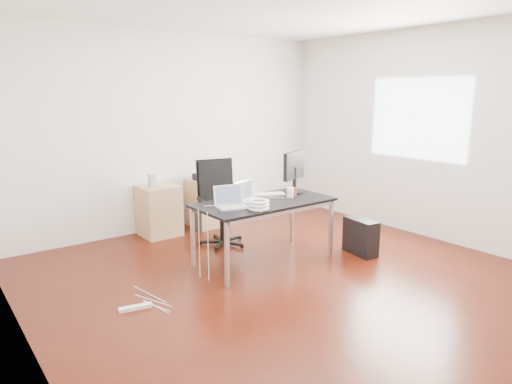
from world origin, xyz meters
TOP-DOWN VIEW (x-y plane):
  - room_shell at (0.04, 0.00)m, footprint 5.00×5.00m
  - desk at (0.11, 0.54)m, footprint 1.60×0.80m
  - office_chair at (0.07, 1.43)m, footprint 0.57×0.59m
  - filing_cabinet_left at (-0.42, 2.23)m, footprint 0.50×0.50m
  - filing_cabinet_right at (0.37, 2.23)m, footprint 0.50×0.50m
  - pc_tower at (1.22, 0.02)m, footprint 0.26×0.47m
  - wastebasket at (0.13, 2.10)m, footprint 0.30×0.30m
  - power_strip at (-1.59, 0.29)m, footprint 0.31×0.12m
  - laptop_left at (-0.35, 0.52)m, footprint 0.38×0.32m
  - laptop_right at (-0.02, 0.63)m, footprint 0.39×0.35m
  - monitor at (0.70, 0.69)m, footprint 0.44×0.26m
  - keyboard at (0.33, 0.77)m, footprint 0.46×0.29m
  - cup_white at (0.47, 0.50)m, footprint 0.10×0.10m
  - cup_brown at (0.57, 0.55)m, footprint 0.08×0.08m
  - cable_coil at (-0.18, 0.27)m, footprint 0.24×0.24m
  - power_adapter at (-0.09, 0.37)m, footprint 0.09×0.09m
  - speaker at (-0.51, 2.19)m, footprint 0.09×0.08m
  - navy_garment at (0.33, 2.23)m, footprint 0.32×0.26m

SIDE VIEW (x-z plane):
  - power_strip at x=-1.59m, z-range 0.00..0.04m
  - wastebasket at x=0.13m, z-range 0.00..0.28m
  - pc_tower at x=1.22m, z-range 0.00..0.44m
  - filing_cabinet_left at x=-0.42m, z-range 0.00..0.70m
  - filing_cabinet_right at x=0.37m, z-range 0.00..0.70m
  - office_chair at x=0.07m, z-range 0.06..1.15m
  - desk at x=0.11m, z-range 0.31..1.04m
  - keyboard at x=0.33m, z-range 0.73..0.75m
  - power_adapter at x=-0.09m, z-range 0.73..0.76m
  - navy_garment at x=0.33m, z-range 0.70..0.79m
  - cup_brown at x=0.57m, z-range 0.73..0.83m
  - cable_coil at x=-0.18m, z-range 0.73..0.84m
  - laptop_left at x=-0.35m, z-range 0.67..0.90m
  - laptop_right at x=-0.02m, z-range 0.67..0.90m
  - speaker at x=-0.51m, z-range 0.70..0.88m
  - cup_white at x=0.47m, z-range 0.73..0.85m
  - monitor at x=0.70m, z-range 0.76..1.27m
  - room_shell at x=0.04m, z-range -1.10..3.90m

